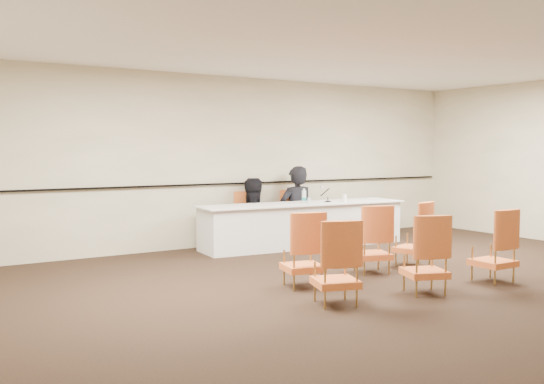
{
  "coord_description": "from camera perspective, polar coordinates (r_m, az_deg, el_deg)",
  "views": [
    {
      "loc": [
        -5.38,
        -5.52,
        1.7
      ],
      "look_at": [
        -0.2,
        2.6,
        1.03
      ],
      "focal_mm": 40.0,
      "sensor_mm": 36.0,
      "label": 1
    }
  ],
  "objects": [
    {
      "name": "ceiling",
      "position": [
        7.81,
        11.89,
        13.47
      ],
      "size": [
        10.0,
        10.0,
        0.0
      ],
      "primitive_type": "plane",
      "rotation": [
        3.14,
        0.0,
        0.0
      ],
      "color": "white",
      "rests_on": "ground"
    },
    {
      "name": "aud_chair_back_mid",
      "position": [
        7.42,
        14.18,
        -5.65
      ],
      "size": [
        0.65,
        0.65,
        0.95
      ],
      "primitive_type": null,
      "rotation": [
        0.0,
        0.0,
        -0.38
      ],
      "color": "#C24622",
      "rests_on": "ground"
    },
    {
      "name": "aud_chair_back_left",
      "position": [
        6.72,
        6.0,
        -6.55
      ],
      "size": [
        0.64,
        0.64,
        0.95
      ],
      "primitive_type": null,
      "rotation": [
        0.0,
        0.0,
        -0.33
      ],
      "color": "#C24622",
      "rests_on": "ground"
    },
    {
      "name": "panel_table",
      "position": [
        10.7,
        2.95,
        -3.09
      ],
      "size": [
        3.89,
        1.21,
        0.77
      ],
      "primitive_type": null,
      "rotation": [
        0.0,
        0.0,
        -0.09
      ],
      "color": "silver",
      "rests_on": "ground"
    },
    {
      "name": "papers",
      "position": [
        10.94,
        5.27,
        -0.92
      ],
      "size": [
        0.32,
        0.25,
        0.0
      ],
      "primitive_type": "cube",
      "rotation": [
        0.0,
        0.0,
        0.12
      ],
      "color": "white",
      "rests_on": "panel_table"
    },
    {
      "name": "aud_chair_front_right",
      "position": [
        9.1,
        13.14,
        -3.85
      ],
      "size": [
        0.63,
        0.63,
        0.95
      ],
      "primitive_type": null,
      "rotation": [
        0.0,
        0.0,
        0.32
      ],
      "color": "#C24622",
      "rests_on": "ground"
    },
    {
      "name": "aud_chair_back_right",
      "position": [
        8.33,
        20.1,
        -4.72
      ],
      "size": [
        0.51,
        0.51,
        0.95
      ],
      "primitive_type": null,
      "rotation": [
        0.0,
        0.0,
        -0.02
      ],
      "color": "#C24622",
      "rests_on": "ground"
    },
    {
      "name": "microphone",
      "position": [
        10.86,
        5.28,
        -0.2
      ],
      "size": [
        0.14,
        0.22,
        0.29
      ],
      "primitive_type": null,
      "rotation": [
        0.0,
        0.0,
        0.17
      ],
      "color": "black",
      "rests_on": "panel_table"
    },
    {
      "name": "panelist_main_chair",
      "position": [
        11.27,
        2.29,
        -2.26
      ],
      "size": [
        0.54,
        0.54,
        0.95
      ],
      "primitive_type": null,
      "rotation": [
        0.0,
        0.0,
        -0.09
      ],
      "color": "#C24622",
      "rests_on": "ground"
    },
    {
      "name": "drinking_glass",
      "position": [
        10.58,
        3.53,
        -0.81
      ],
      "size": [
        0.08,
        0.08,
        0.1
      ],
      "primitive_type": "cylinder",
      "rotation": [
        0.0,
        0.0,
        -0.3
      ],
      "color": "silver",
      "rests_on": "panel_table"
    },
    {
      "name": "wall_back",
      "position": [
        10.93,
        -3.08,
        2.93
      ],
      "size": [
        10.0,
        0.04,
        3.0
      ],
      "primitive_type": "cube",
      "color": "#B3AD8C",
      "rests_on": "ground"
    },
    {
      "name": "coffee_cup",
      "position": [
        11.0,
        6.84,
        -0.57
      ],
      "size": [
        0.09,
        0.09,
        0.13
      ],
      "primitive_type": "cylinder",
      "rotation": [
        0.0,
        0.0,
        -0.01
      ],
      "color": "white",
      "rests_on": "panel_table"
    },
    {
      "name": "panelist_second_chair",
      "position": [
        10.83,
        -2.01,
        -2.51
      ],
      "size": [
        0.54,
        0.54,
        0.95
      ],
      "primitive_type": null,
      "rotation": [
        0.0,
        0.0,
        -0.09
      ],
      "color": "#C24622",
      "rests_on": "ground"
    },
    {
      "name": "panelist_second",
      "position": [
        10.85,
        -2.01,
        -3.37
      ],
      "size": [
        0.94,
        0.77,
        1.78
      ],
      "primitive_type": "imported",
      "rotation": [
        0.0,
        0.0,
        3.03
      ],
      "color": "black",
      "rests_on": "ground"
    },
    {
      "name": "wall_rail",
      "position": [
        10.91,
        -2.96,
        0.83
      ],
      "size": [
        9.8,
        0.04,
        0.03
      ],
      "primitive_type": "cube",
      "color": "black",
      "rests_on": "wall_back"
    },
    {
      "name": "floor",
      "position": [
        7.89,
        11.57,
        -8.55
      ],
      "size": [
        10.0,
        10.0,
        0.0
      ],
      "primitive_type": "plane",
      "color": "black",
      "rests_on": "ground"
    },
    {
      "name": "aud_chair_front_mid",
      "position": [
        8.48,
        9.37,
        -4.38
      ],
      "size": [
        0.64,
        0.64,
        0.95
      ],
      "primitive_type": null,
      "rotation": [
        0.0,
        0.0,
        -0.33
      ],
      "color": "#C24622",
      "rests_on": "ground"
    },
    {
      "name": "aud_chair_front_left",
      "position": [
        7.52,
        2.9,
        -5.4
      ],
      "size": [
        0.61,
        0.61,
        0.95
      ],
      "primitive_type": null,
      "rotation": [
        0.0,
        0.0,
        -0.25
      ],
      "color": "#C24622",
      "rests_on": "ground"
    },
    {
      "name": "water_bottle",
      "position": [
        10.64,
        3.03,
        -0.36
      ],
      "size": [
        0.1,
        0.1,
        0.26
      ],
      "primitive_type": null,
      "rotation": [
        0.0,
        0.0,
        0.29
      ],
      "color": "teal",
      "rests_on": "panel_table"
    },
    {
      "name": "panelist_main",
      "position": [
        11.27,
        2.29,
        -2.39
      ],
      "size": [
        0.72,
        0.49,
        1.9
      ],
      "primitive_type": "imported",
      "rotation": [
        0.0,
        0.0,
        3.09
      ],
      "color": "black",
      "rests_on": "ground"
    }
  ]
}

